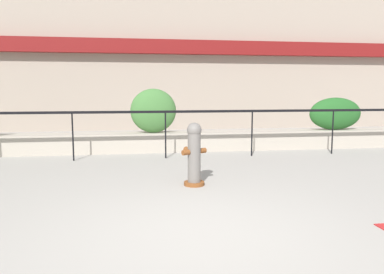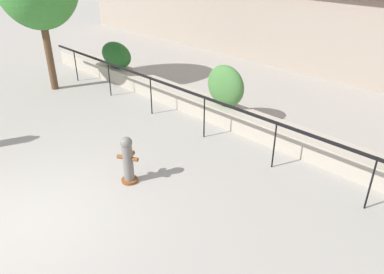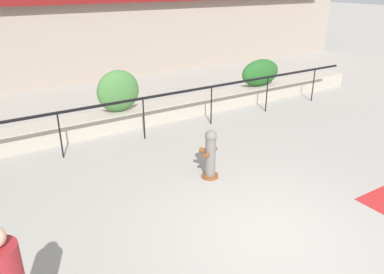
% 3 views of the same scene
% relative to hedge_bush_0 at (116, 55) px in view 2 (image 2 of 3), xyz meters
% --- Properties ---
extents(ground_plane, '(120.00, 120.00, 0.00)m').
position_rel_hedge_bush_0_xyz_m(ground_plane, '(5.40, -6.00, -0.96)').
color(ground_plane, '#9E9991').
extents(planter_wall_low, '(18.00, 0.70, 0.50)m').
position_rel_hedge_bush_0_xyz_m(planter_wall_low, '(5.40, 0.00, -0.71)').
color(planter_wall_low, '#ADA393').
rests_on(planter_wall_low, ground).
extents(fence_railing_segment, '(15.00, 0.05, 1.15)m').
position_rel_hedge_bush_0_xyz_m(fence_railing_segment, '(5.40, -1.10, 0.06)').
color(fence_railing_segment, black).
rests_on(fence_railing_segment, ground).
extents(hedge_bush_0, '(1.51, 0.70, 0.92)m').
position_rel_hedge_bush_0_xyz_m(hedge_bush_0, '(0.00, 0.00, 0.00)').
color(hedge_bush_0, '#235B23').
rests_on(hedge_bush_0, planter_wall_low).
extents(hedge_bush_1, '(1.21, 0.58, 1.17)m').
position_rel_hedge_bush_0_xyz_m(hedge_bush_1, '(5.17, 0.00, 0.12)').
color(hedge_bush_1, '#427538').
rests_on(hedge_bush_1, planter_wall_low).
extents(fire_hydrant, '(0.47, 0.48, 1.08)m').
position_rel_hedge_bush_0_xyz_m(fire_hydrant, '(5.67, -3.75, -0.41)').
color(fire_hydrant, brown).
rests_on(fire_hydrant, ground).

